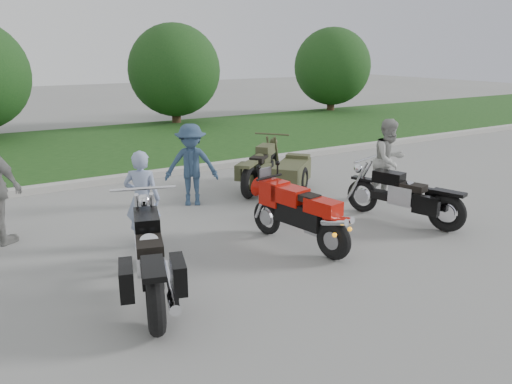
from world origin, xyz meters
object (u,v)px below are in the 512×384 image
cruiser_right (408,198)px  person_denim (191,165)px  sportbike_red (300,213)px  cruiser_sidecar (278,172)px  person_stripe (142,199)px  person_grey (389,160)px  cruiser_left (151,262)px

cruiser_right → person_denim: person_denim is taller
sportbike_red → person_denim: (-0.53, 2.93, 0.25)m
cruiser_sidecar → person_stripe: 3.92m
sportbike_red → person_stripe: (-2.08, 1.32, 0.21)m
person_grey → cruiser_left: bearing=-166.3°
cruiser_right → cruiser_sidecar: (-0.83, 2.93, -0.02)m
cruiser_right → cruiser_sidecar: size_ratio=1.06×
cruiser_right → person_denim: 4.15m
cruiser_left → person_denim: 3.96m
cruiser_right → person_grey: size_ratio=1.33×
sportbike_red → cruiser_right: bearing=-12.8°
person_stripe → person_denim: bearing=-99.5°
cruiser_sidecar → person_denim: 2.07m
cruiser_left → cruiser_right: (4.93, 0.37, -0.06)m
cruiser_left → person_denim: size_ratio=1.54×
cruiser_left → person_denim: person_denim is taller
sportbike_red → person_stripe: 2.48m
cruiser_sidecar → person_stripe: person_stripe is taller
cruiser_sidecar → person_grey: person_grey is taller
cruiser_left → cruiser_right: 4.94m
person_denim → person_stripe: bearing=-107.6°
sportbike_red → person_grey: 3.28m
cruiser_sidecar → person_denim: person_denim is taller
cruiser_right → person_denim: size_ratio=1.36×
person_stripe → cruiser_left: bearing=108.3°
sportbike_red → person_denim: 2.98m
person_grey → cruiser_right: bearing=-123.0°
cruiser_left → person_grey: bearing=32.1°
cruiser_left → cruiser_right: bearing=20.8°
cruiser_left → cruiser_sidecar: cruiser_left is taller
sportbike_red → cruiser_left: (-2.59, -0.43, -0.06)m
cruiser_left → person_grey: size_ratio=1.50×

